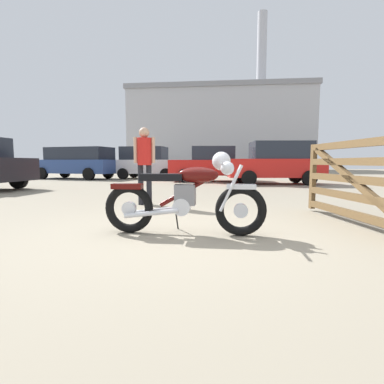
{
  "coord_description": "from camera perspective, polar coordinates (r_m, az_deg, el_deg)",
  "views": [
    {
      "loc": [
        0.71,
        -3.62,
        0.92
      ],
      "look_at": [
        -0.06,
        0.48,
        0.5
      ],
      "focal_mm": 27.49,
      "sensor_mm": 36.0,
      "label": 1
    }
  ],
  "objects": [
    {
      "name": "ground_plane",
      "position": [
        3.81,
        -0.48,
        -8.21
      ],
      "size": [
        80.0,
        80.0,
        0.0
      ],
      "primitive_type": "plane",
      "color": "gray"
    },
    {
      "name": "vintage_motorcycle",
      "position": [
        3.75,
        -0.75,
        -0.77
      ],
      "size": [
        2.08,
        0.73,
        1.07
      ],
      "rotation": [
        0.0,
        0.0,
        0.07
      ],
      "color": "black",
      "rests_on": "ground_plane"
    },
    {
      "name": "timber_gate",
      "position": [
        4.71,
        30.8,
        2.34
      ],
      "size": [
        0.82,
        2.48,
        1.6
      ],
      "rotation": [
        0.0,
        0.0,
        1.85
      ],
      "color": "brown",
      "rests_on": "ground_plane"
    },
    {
      "name": "bystander",
      "position": [
        6.43,
        -9.2,
        6.59
      ],
      "size": [
        0.45,
        0.3,
        1.66
      ],
      "rotation": [
        0.0,
        0.0,
        4.92
      ],
      "color": "black",
      "rests_on": "ground_plane"
    },
    {
      "name": "red_hatchback_near",
      "position": [
        14.37,
        4.01,
        5.43
      ],
      "size": [
        4.43,
        2.46,
        1.67
      ],
      "rotation": [
        0.0,
        0.0,
        0.17
      ],
      "color": "black",
      "rests_on": "ground_plane"
    },
    {
      "name": "dark_sedan_left",
      "position": [
        16.8,
        -8.67,
        5.71
      ],
      "size": [
        3.92,
        1.86,
        1.78
      ],
      "rotation": [
        0.0,
        0.0,
        0.01
      ],
      "color": "black",
      "rests_on": "ground_plane"
    },
    {
      "name": "silver_sedan_mid",
      "position": [
        17.62,
        -21.39,
        5.45
      ],
      "size": [
        4.87,
        2.38,
        1.74
      ],
      "rotation": [
        0.0,
        0.0,
        3.03
      ],
      "color": "black",
      "rests_on": "ground_plane"
    },
    {
      "name": "blue_hatchback_right",
      "position": [
        12.97,
        16.01,
        5.55
      ],
      "size": [
        4.12,
        2.32,
        1.78
      ],
      "rotation": [
        0.0,
        0.0,
        3.32
      ],
      "color": "black",
      "rests_on": "ground_plane"
    },
    {
      "name": "industrial_building",
      "position": [
        36.38,
        5.46,
        11.39
      ],
      "size": [
        20.32,
        14.57,
        18.1
      ],
      "rotation": [
        0.0,
        0.0,
        0.08
      ],
      "color": "#B2B2B7",
      "rests_on": "ground_plane"
    }
  ]
}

